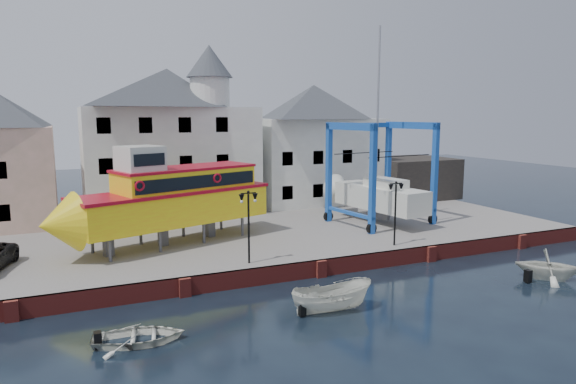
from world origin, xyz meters
name	(u,v)px	position (x,y,z in m)	size (l,w,h in m)	color
ground	(321,277)	(0.00, 0.00, 0.00)	(140.00, 140.00, 0.00)	black
hardstanding	(256,230)	(0.00, 11.00, 0.50)	(44.00, 22.00, 1.00)	#6A625B
quay_wall	(320,268)	(0.00, 0.10, 0.50)	(44.00, 0.47, 1.00)	maroon
building_white_main	(171,139)	(-4.87, 18.39, 7.34)	(14.00, 8.30, 14.00)	silver
building_white_right	(313,144)	(9.00, 19.00, 6.60)	(12.00, 8.00, 11.20)	silver
shed_dark	(409,178)	(19.00, 17.00, 3.00)	(8.00, 7.00, 4.00)	black
lamp_post_left	(248,209)	(-4.00, 1.20, 4.17)	(1.12, 0.32, 4.20)	black
lamp_post_right	(396,197)	(6.00, 1.20, 4.17)	(1.12, 0.32, 4.20)	black
tour_boat	(162,199)	(-7.73, 7.21, 4.07)	(15.28, 8.19, 6.50)	#59595E
travel_lift	(373,190)	(9.00, 8.43, 3.50)	(7.73, 10.21, 15.04)	#1957B0
motorboat_a	(332,311)	(-1.95, -4.91, 0.00)	(1.56, 4.15, 1.60)	silver
motorboat_c	(548,279)	(11.82, -5.67, 0.00)	(3.07, 3.55, 1.87)	silver
motorboat_d	(139,343)	(-10.97, -4.70, 0.00)	(2.67, 3.73, 0.77)	silver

